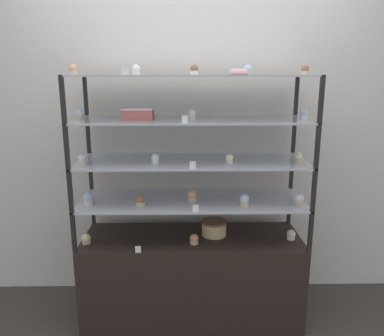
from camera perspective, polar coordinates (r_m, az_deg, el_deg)
ground_plane at (r=2.90m, az=0.00°, el=-21.24°), size 20.00×20.00×0.00m
back_wall at (r=2.80m, az=-0.13°, el=6.32°), size 8.00×0.05×2.60m
display_base at (r=2.74m, az=0.00°, el=-16.11°), size 1.48×0.51×0.60m
display_riser_lower at (r=2.51m, az=0.00°, el=-5.09°), size 1.48×0.51×0.27m
display_riser_middle at (r=2.43m, az=0.00°, el=0.90°), size 1.48×0.51×0.27m
display_riser_upper at (r=2.39m, az=0.00°, el=7.19°), size 1.48×0.51×0.27m
display_riser_top at (r=2.37m, az=0.00°, el=13.65°), size 1.48×0.51×0.27m
layer_cake_centerpiece at (r=2.61m, az=3.38°, el=-9.09°), size 0.17×0.17×0.10m
sheet_cake_frosted at (r=2.36m, az=-8.21°, el=8.21°), size 0.19×0.15×0.07m
cupcake_0 at (r=2.58m, az=-15.83°, el=-10.38°), size 0.06×0.06×0.07m
cupcake_1 at (r=2.49m, az=0.33°, el=-10.80°), size 0.06×0.06×0.07m
cupcake_2 at (r=2.64m, az=14.86°, el=-9.81°), size 0.06×0.06×0.07m
price_tag_0 at (r=2.40m, az=-8.22°, el=-12.17°), size 0.04×0.00×0.04m
cupcake_3 at (r=2.49m, az=-15.53°, el=-4.50°), size 0.06×0.06×0.08m
cupcake_4 at (r=2.39m, az=-7.86°, el=-4.89°), size 0.06×0.06×0.08m
cupcake_5 at (r=2.45m, az=0.01°, el=-4.28°), size 0.06×0.06×0.08m
cupcake_6 at (r=2.40m, az=7.97°, el=-4.88°), size 0.06×0.06×0.08m
cupcake_7 at (r=2.48m, az=15.98°, el=-4.66°), size 0.06×0.06×0.08m
price_tag_1 at (r=2.27m, az=0.56°, el=-6.14°), size 0.04×0.00×0.04m
cupcake_8 at (r=2.41m, az=-16.42°, el=1.29°), size 0.05×0.05×0.06m
cupcake_9 at (r=2.34m, az=-5.63°, el=1.40°), size 0.05×0.05×0.06m
cupcake_10 at (r=2.34m, az=5.74°, el=1.41°), size 0.05×0.05×0.06m
cupcake_11 at (r=2.46m, az=15.91°, el=1.53°), size 0.05×0.05×0.06m
price_tag_2 at (r=2.20m, az=0.08°, el=0.46°), size 0.04×0.00×0.04m
cupcake_12 at (r=2.41m, az=-16.66°, el=7.79°), size 0.05×0.05×0.07m
cupcake_13 at (r=2.32m, az=0.13°, el=8.14°), size 0.05×0.05×0.07m
cupcake_14 at (r=2.40m, az=16.71°, el=7.77°), size 0.05×0.05×0.07m
price_tag_3 at (r=2.15m, az=-1.09°, el=7.43°), size 0.04×0.00×0.04m
cupcake_15 at (r=2.34m, az=-17.64°, el=14.07°), size 0.05×0.05×0.06m
cupcake_16 at (r=2.30m, az=-8.52°, el=14.56°), size 0.05×0.05×0.06m
cupcake_17 at (r=2.25m, az=0.32°, el=14.73°), size 0.05×0.05×0.06m
cupcake_18 at (r=2.34m, az=8.48°, el=14.55°), size 0.05×0.05×0.06m
cupcake_19 at (r=2.42m, az=16.82°, el=14.10°), size 0.05×0.05×0.06m
price_tag_4 at (r=2.16m, az=-10.18°, el=14.39°), size 0.04×0.00×0.04m
donut_glazed at (r=2.35m, az=7.27°, el=14.33°), size 0.13×0.13×0.04m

